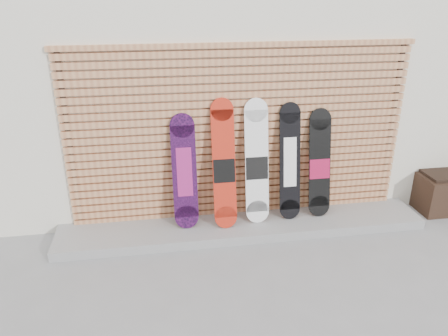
{
  "coord_description": "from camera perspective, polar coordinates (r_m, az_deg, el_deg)",
  "views": [
    {
      "loc": [
        -1.17,
        -4.05,
        2.88
      ],
      "look_at": [
        -0.38,
        0.75,
        0.85
      ],
      "focal_mm": 35.0,
      "sensor_mm": 36.0,
      "label": 1
    }
  ],
  "objects": [
    {
      "name": "ground",
      "position": [
        5.11,
        5.73,
        -11.82
      ],
      "size": [
        80.0,
        80.0,
        0.0
      ],
      "primitive_type": "plane",
      "color": "gray",
      "rests_on": "ground"
    },
    {
      "name": "building",
      "position": [
        7.81,
        3.23,
        14.69
      ],
      "size": [
        12.0,
        5.0,
        3.6
      ],
      "primitive_type": "cube",
      "color": "white",
      "rests_on": "ground"
    },
    {
      "name": "concrete_step",
      "position": [
        5.6,
        2.48,
        -7.6
      ],
      "size": [
        4.6,
        0.7,
        0.12
      ],
      "primitive_type": "cube",
      "color": "gray",
      "rests_on": "ground"
    },
    {
      "name": "slat_wall",
      "position": [
        5.39,
        2.07,
        4.56
      ],
      "size": [
        4.26,
        0.08,
        2.29
      ],
      "color": "#C27C50",
      "rests_on": "ground"
    },
    {
      "name": "snowboard_0",
      "position": [
        5.27,
        -5.19,
        -0.52
      ],
      "size": [
        0.3,
        0.31,
        1.39
      ],
      "color": "black",
      "rests_on": "concrete_step"
    },
    {
      "name": "snowboard_1",
      "position": [
        5.26,
        -0.01,
        0.35
      ],
      "size": [
        0.28,
        0.38,
        1.56
      ],
      "color": "red",
      "rests_on": "concrete_step"
    },
    {
      "name": "snowboard_2",
      "position": [
        5.37,
        4.3,
        0.68
      ],
      "size": [
        0.29,
        0.31,
        1.54
      ],
      "color": "white",
      "rests_on": "concrete_step"
    },
    {
      "name": "snowboard_3",
      "position": [
        5.5,
        8.6,
        0.77
      ],
      "size": [
        0.26,
        0.29,
        1.47
      ],
      "color": "black",
      "rests_on": "concrete_step"
    },
    {
      "name": "snowboard_4",
      "position": [
        5.65,
        12.38,
        0.49
      ],
      "size": [
        0.28,
        0.28,
        1.38
      ],
      "color": "black",
      "rests_on": "concrete_step"
    }
  ]
}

